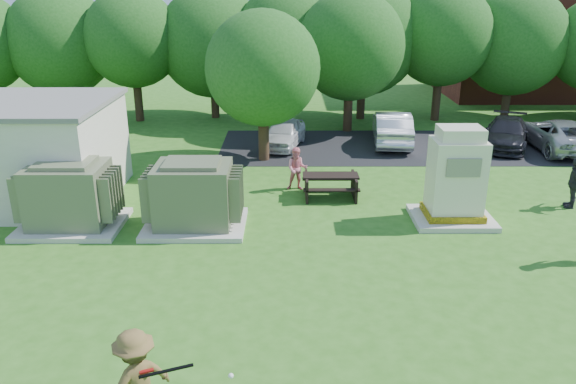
{
  "coord_description": "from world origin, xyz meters",
  "views": [
    {
      "loc": [
        -0.02,
        -11.09,
        6.85
      ],
      "look_at": [
        0.0,
        4.0,
        1.3
      ],
      "focal_mm": 35.0,
      "sensor_mm": 36.0,
      "label": 1
    }
  ],
  "objects_px": {
    "car_silver_a": "(392,128)",
    "car_dark": "(506,133)",
    "person_walking_right": "(574,182)",
    "car_white": "(284,133)",
    "transformer_right": "(194,197)",
    "car_silver_b": "(559,135)",
    "picnic_table": "(330,183)",
    "generator_cabinet": "(455,181)",
    "person_at_picnic": "(297,169)",
    "transformer_left": "(69,197)",
    "batter": "(137,381)"
  },
  "relations": [
    {
      "from": "person_walking_right",
      "to": "car_white",
      "type": "relative_size",
      "value": 0.47
    },
    {
      "from": "car_white",
      "to": "car_dark",
      "type": "distance_m",
      "value": 10.02
    },
    {
      "from": "transformer_right",
      "to": "car_dark",
      "type": "distance_m",
      "value": 15.5
    },
    {
      "from": "person_walking_right",
      "to": "car_silver_b",
      "type": "relative_size",
      "value": 0.35
    },
    {
      "from": "person_walking_right",
      "to": "car_silver_a",
      "type": "distance_m",
      "value": 9.12
    },
    {
      "from": "picnic_table",
      "to": "car_dark",
      "type": "relative_size",
      "value": 0.43
    },
    {
      "from": "batter",
      "to": "car_silver_a",
      "type": "bearing_deg",
      "value": -155.21
    },
    {
      "from": "person_at_picnic",
      "to": "car_white",
      "type": "distance_m",
      "value": 5.74
    },
    {
      "from": "transformer_right",
      "to": "car_silver_b",
      "type": "distance_m",
      "value": 17.09
    },
    {
      "from": "person_walking_right",
      "to": "car_white",
      "type": "bearing_deg",
      "value": -111.31
    },
    {
      "from": "generator_cabinet",
      "to": "person_walking_right",
      "type": "distance_m",
      "value": 4.39
    },
    {
      "from": "generator_cabinet",
      "to": "picnic_table",
      "type": "bearing_deg",
      "value": 150.19
    },
    {
      "from": "car_white",
      "to": "car_silver_a",
      "type": "height_order",
      "value": "car_silver_a"
    },
    {
      "from": "car_dark",
      "to": "transformer_right",
      "type": "bearing_deg",
      "value": -121.51
    },
    {
      "from": "car_silver_a",
      "to": "batter",
      "type": "bearing_deg",
      "value": 73.72
    },
    {
      "from": "person_at_picnic",
      "to": "car_silver_b",
      "type": "xyz_separation_m",
      "value": [
        11.68,
        5.23,
        -0.09
      ]
    },
    {
      "from": "generator_cabinet",
      "to": "person_walking_right",
      "type": "height_order",
      "value": "generator_cabinet"
    },
    {
      "from": "person_walking_right",
      "to": "car_silver_a",
      "type": "bearing_deg",
      "value": -133.5
    },
    {
      "from": "car_dark",
      "to": "car_silver_b",
      "type": "distance_m",
      "value": 2.2
    },
    {
      "from": "car_dark",
      "to": "car_silver_b",
      "type": "height_order",
      "value": "car_silver_b"
    },
    {
      "from": "person_walking_right",
      "to": "car_white",
      "type": "xyz_separation_m",
      "value": [
        -9.48,
        7.42,
        -0.23
      ]
    },
    {
      "from": "car_white",
      "to": "car_silver_b",
      "type": "distance_m",
      "value": 12.19
    },
    {
      "from": "transformer_right",
      "to": "car_silver_a",
      "type": "xyz_separation_m",
      "value": [
        7.58,
        9.51,
        -0.22
      ]
    },
    {
      "from": "transformer_left",
      "to": "car_white",
      "type": "xyz_separation_m",
      "value": [
        6.32,
        9.02,
        -0.34
      ]
    },
    {
      "from": "transformer_left",
      "to": "picnic_table",
      "type": "distance_m",
      "value": 8.37
    },
    {
      "from": "generator_cabinet",
      "to": "car_silver_b",
      "type": "distance_m",
      "value": 10.65
    },
    {
      "from": "person_at_picnic",
      "to": "batter",
      "type": "bearing_deg",
      "value": -101.77
    },
    {
      "from": "transformer_left",
      "to": "car_silver_a",
      "type": "bearing_deg",
      "value": 40.15
    },
    {
      "from": "generator_cabinet",
      "to": "person_walking_right",
      "type": "xyz_separation_m",
      "value": [
        4.22,
        1.13,
        -0.45
      ]
    },
    {
      "from": "transformer_left",
      "to": "car_silver_b",
      "type": "relative_size",
      "value": 0.61
    },
    {
      "from": "transformer_left",
      "to": "car_dark",
      "type": "xyz_separation_m",
      "value": [
        16.34,
        8.96,
        -0.34
      ]
    },
    {
      "from": "car_white",
      "to": "car_silver_b",
      "type": "xyz_separation_m",
      "value": [
        12.18,
        -0.48,
        0.05
      ]
    },
    {
      "from": "batter",
      "to": "generator_cabinet",
      "type": "bearing_deg",
      "value": -173.93
    },
    {
      "from": "generator_cabinet",
      "to": "car_white",
      "type": "relative_size",
      "value": 0.81
    },
    {
      "from": "transformer_right",
      "to": "car_white",
      "type": "relative_size",
      "value": 0.82
    },
    {
      "from": "transformer_right",
      "to": "generator_cabinet",
      "type": "height_order",
      "value": "generator_cabinet"
    },
    {
      "from": "picnic_table",
      "to": "car_white",
      "type": "bearing_deg",
      "value": 104.22
    },
    {
      "from": "transformer_right",
      "to": "car_silver_b",
      "type": "relative_size",
      "value": 0.61
    },
    {
      "from": "generator_cabinet",
      "to": "picnic_table",
      "type": "xyz_separation_m",
      "value": [
        -3.62,
        2.07,
        -0.79
      ]
    },
    {
      "from": "transformer_left",
      "to": "car_white",
      "type": "distance_m",
      "value": 11.02
    },
    {
      "from": "picnic_table",
      "to": "car_white",
      "type": "distance_m",
      "value": 6.69
    },
    {
      "from": "car_silver_a",
      "to": "car_dark",
      "type": "height_order",
      "value": "car_silver_a"
    },
    {
      "from": "person_walking_right",
      "to": "car_silver_b",
      "type": "distance_m",
      "value": 7.45
    },
    {
      "from": "transformer_left",
      "to": "person_walking_right",
      "type": "relative_size",
      "value": 1.76
    },
    {
      "from": "generator_cabinet",
      "to": "person_at_picnic",
      "type": "xyz_separation_m",
      "value": [
        -4.76,
        2.84,
        -0.52
      ]
    },
    {
      "from": "person_at_picnic",
      "to": "car_silver_a",
      "type": "distance_m",
      "value": 7.64
    },
    {
      "from": "person_walking_right",
      "to": "car_white",
      "type": "distance_m",
      "value": 12.04
    },
    {
      "from": "car_silver_a",
      "to": "car_dark",
      "type": "bearing_deg",
      "value": 179.57
    },
    {
      "from": "person_at_picnic",
      "to": "person_walking_right",
      "type": "distance_m",
      "value": 9.14
    },
    {
      "from": "transformer_right",
      "to": "car_dark",
      "type": "bearing_deg",
      "value": 35.32
    }
  ]
}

